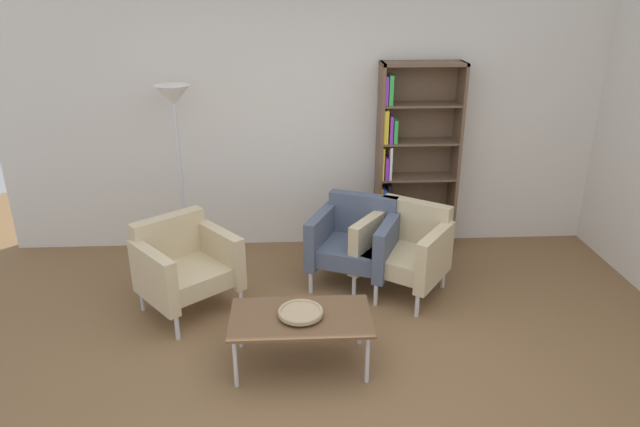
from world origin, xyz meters
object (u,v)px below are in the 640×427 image
Objects in this scene: decorative_bowl at (301,312)px; armchair_near_window at (184,264)px; bookshelf_tall at (410,161)px; armchair_by_bookshelf at (404,248)px; coffee_table_low at (301,320)px; armchair_spare_guest at (355,240)px; floor_lamp_torchiere at (175,117)px.

decorative_bowl is 0.34× the size of armchair_near_window.
bookshelf_tall is 1.08m from armchair_by_bookshelf.
armchair_by_bookshelf reaches higher than decorative_bowl.
bookshelf_tall is at bearing 113.16° from armchair_by_bookshelf.
armchair_spare_guest is at bearing 66.93° from coffee_table_low.
bookshelf_tall is at bearing 74.03° from armchair_spare_guest.
armchair_by_bookshelf is 2.38m from floor_lamp_torchiere.
armchair_spare_guest is at bearing -17.43° from floor_lamp_torchiere.
coffee_table_low is 1.06× the size of armchair_by_bookshelf.
armchair_near_window is 0.55× the size of floor_lamp_torchiere.
bookshelf_tall is 2.36m from coffee_table_low.
armchair_spare_guest is at bearing 66.93° from decorative_bowl.
floor_lamp_torchiere reaches higher than decorative_bowl.
bookshelf_tall is 1.10m from armchair_spare_guest.
decorative_bowl is at bearing 135.00° from coffee_table_low.
decorative_bowl is 2.29m from floor_lamp_torchiere.
coffee_table_low is at bearing -80.69° from armchair_near_window.
bookshelf_tall reaches higher than armchair_by_bookshelf.
armchair_by_bookshelf is at bearing 48.30° from decorative_bowl.
bookshelf_tall is at bearing 59.96° from coffee_table_low.
armchair_by_bookshelf is at bearing -18.73° from floor_lamp_torchiere.
bookshelf_tall is 2.09× the size of armchair_spare_guest.
bookshelf_tall is 2.45m from armchair_near_window.
floor_lamp_torchiere is (-1.09, 1.74, 1.01)m from decorative_bowl.
armchair_near_window is (-0.95, 0.83, -0.02)m from decorative_bowl.
armchair_near_window is at bearing -151.19° from bookshelf_tall.
floor_lamp_torchiere is at bearing -162.95° from armchair_by_bookshelf.
bookshelf_tall is 2.01× the size of armchair_by_bookshelf.
armchair_spare_guest is at bearing -24.19° from armchair_near_window.
coffee_table_low is 3.12× the size of decorative_bowl.
armchair_near_window is (-0.95, 0.83, 0.05)m from coffee_table_low.
bookshelf_tall reaches higher than decorative_bowl.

